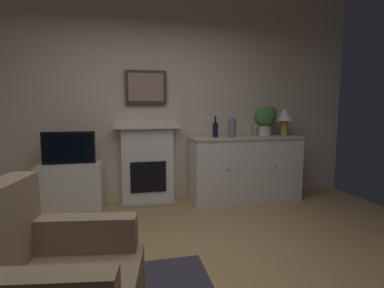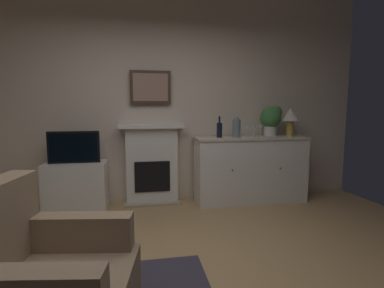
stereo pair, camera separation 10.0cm
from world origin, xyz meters
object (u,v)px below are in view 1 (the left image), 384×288
table_lamp (285,116)px  fireplace_unit (148,164)px  vase_decorative (232,127)px  sideboard_cabinet (246,169)px  wine_glass_right (256,128)px  wine_glass_center (249,128)px  wine_bottle (215,130)px  wine_glass_left (242,128)px  armchair (48,287)px  potted_plant_small (266,118)px  tv_set (69,148)px  tv_cabinet (71,188)px  framed_picture (146,87)px

table_lamp → fireplace_unit: bearing=174.8°
table_lamp → vase_decorative: table_lamp is taller
sideboard_cabinet → wine_glass_right: size_ratio=9.55×
wine_glass_center → wine_bottle: bearing=-179.4°
wine_glass_left → armchair: 3.06m
potted_plant_small → armchair: potted_plant_small is taller
wine_bottle → wine_glass_center: bearing=0.6°
fireplace_unit → vase_decorative: 1.27m
wine_glass_right → vase_decorative: size_ratio=0.59×
fireplace_unit → tv_set: size_ratio=1.77×
sideboard_cabinet → table_lamp: (0.59, 0.00, 0.74)m
wine_glass_right → potted_plant_small: potted_plant_small is taller
potted_plant_small → tv_cabinet: bearing=-179.3°
armchair → sideboard_cabinet: bearing=47.5°
wine_bottle → potted_plant_small: potted_plant_small is taller
fireplace_unit → wine_glass_right: size_ratio=6.67×
fireplace_unit → wine_glass_center: 1.50m
wine_glass_right → tv_cabinet: size_ratio=0.22×
armchair → wine_bottle: bearing=54.3°
wine_glass_right → armchair: size_ratio=0.18×
table_lamp → wine_glass_right: 0.47m
fireplace_unit → sideboard_cabinet: (1.37, -0.18, -0.09)m
framed_picture → wine_glass_left: 1.43m
wine_glass_center → potted_plant_small: (0.29, 0.06, 0.13)m
wine_bottle → tv_cabinet: wine_bottle is taller
wine_glass_left → sideboard_cabinet: bearing=28.9°
wine_bottle → vase_decorative: 0.24m
wine_bottle → potted_plant_small: 0.80m
tv_set → armchair: tv_set is taller
table_lamp → tv_set: (-2.93, -0.01, -0.37)m
fireplace_unit → armchair: fireplace_unit is taller
framed_picture → tv_cabinet: size_ratio=0.73×
fireplace_unit → wine_glass_left: (1.30, -0.22, 0.49)m
table_lamp → vase_decorative: 0.83m
table_lamp → wine_glass_center: 0.58m
wine_glass_right → potted_plant_small: size_ratio=0.38×
framed_picture → vase_decorative: size_ratio=1.96×
tv_cabinet → wine_glass_center: bearing=-0.7°
wine_bottle → tv_set: (-1.88, 0.01, -0.20)m
framed_picture → potted_plant_small: (1.69, -0.18, -0.42)m
table_lamp → tv_cabinet: bearing=179.7°
wine_bottle → wine_glass_right: size_ratio=1.76×
wine_glass_right → wine_bottle: bearing=-177.8°
table_lamp → armchair: size_ratio=0.43×
sideboard_cabinet → tv_cabinet: size_ratio=2.10×
table_lamp → tv_cabinet: 3.07m
tv_cabinet → tv_set: tv_set is taller
tv_cabinet → tv_set: bearing=-90.0°
wine_glass_right → vase_decorative: (-0.37, -0.06, 0.02)m
framed_picture → sideboard_cabinet: (1.37, -0.22, -1.14)m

